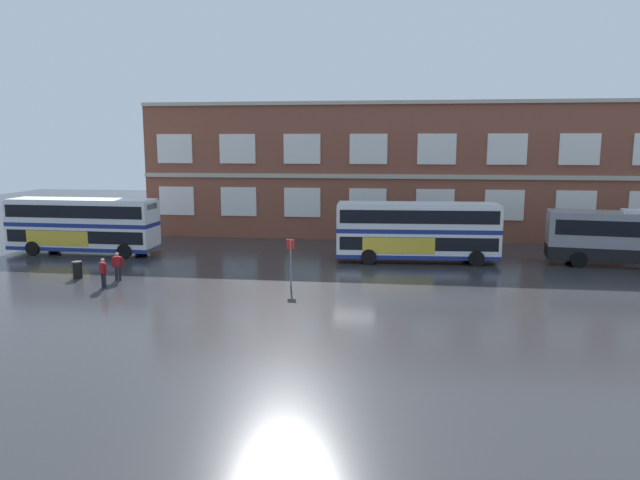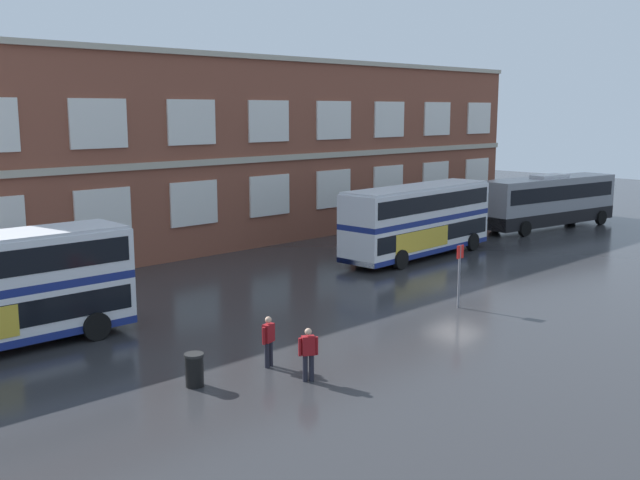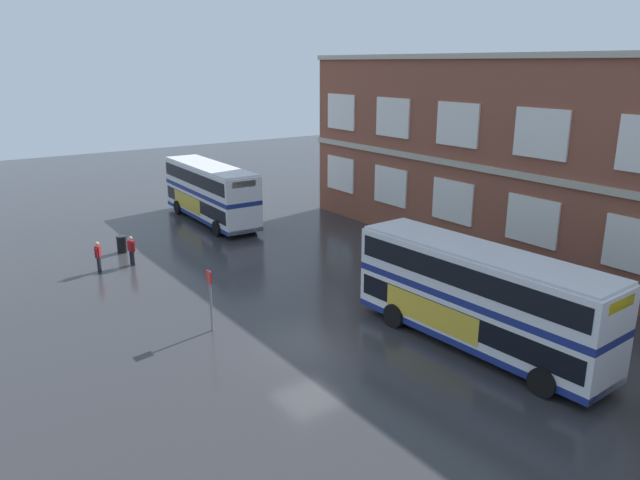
{
  "view_description": "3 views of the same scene",
  "coord_description": "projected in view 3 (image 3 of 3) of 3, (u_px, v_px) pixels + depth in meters",
  "views": [
    {
      "loc": [
        2.46,
        -35.25,
        8.16
      ],
      "look_at": [
        -2.41,
        2.24,
        1.9
      ],
      "focal_mm": 33.21,
      "sensor_mm": 36.0,
      "label": 1
    },
    {
      "loc": [
        -28.73,
        -20.27,
        8.31
      ],
      "look_at": [
        -4.08,
        5.22,
        2.0
      ],
      "focal_mm": 41.28,
      "sensor_mm": 36.0,
      "label": 2
    },
    {
      "loc": [
        18.44,
        -12.26,
        11.01
      ],
      "look_at": [
        -5.76,
        4.62,
        2.26
      ],
      "focal_mm": 33.67,
      "sensor_mm": 36.0,
      "label": 3
    }
  ],
  "objects": [
    {
      "name": "waiting_passenger",
      "position": [
        98.0,
        255.0,
        32.6
      ],
      "size": [
        0.6,
        0.41,
        1.7
      ],
      "color": "black",
      "rests_on": "ground"
    },
    {
      "name": "station_litter_bin",
      "position": [
        122.0,
        244.0,
        36.05
      ],
      "size": [
        0.6,
        0.6,
        1.03
      ],
      "color": "black",
      "rests_on": "ground"
    },
    {
      "name": "brick_terminal_building",
      "position": [
        633.0,
        173.0,
        30.38
      ],
      "size": [
        44.21,
        8.19,
        11.5
      ],
      "color": "brown",
      "rests_on": "ground"
    },
    {
      "name": "second_passenger",
      "position": [
        131.0,
        249.0,
        33.65
      ],
      "size": [
        0.64,
        0.34,
        1.7
      ],
      "color": "black",
      "rests_on": "ground"
    },
    {
      "name": "bus_stand_flag",
      "position": [
        210.0,
        295.0,
        25.19
      ],
      "size": [
        0.44,
        0.1,
        2.7
      ],
      "color": "slate",
      "rests_on": "ground"
    },
    {
      "name": "ground_plane",
      "position": [
        347.0,
        333.0,
        25.45
      ],
      "size": [
        120.0,
        120.0,
        0.0
      ],
      "primitive_type": "plane",
      "color": "#2B2B2D"
    },
    {
      "name": "double_decker_middle",
      "position": [
        478.0,
        296.0,
        23.68
      ],
      "size": [
        11.12,
        3.31,
        4.07
      ],
      "color": "silver",
      "rests_on": "ground"
    },
    {
      "name": "double_decker_near",
      "position": [
        210.0,
        192.0,
        42.76
      ],
      "size": [
        11.06,
        3.08,
        4.07
      ],
      "color": "silver",
      "rests_on": "ground"
    }
  ]
}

